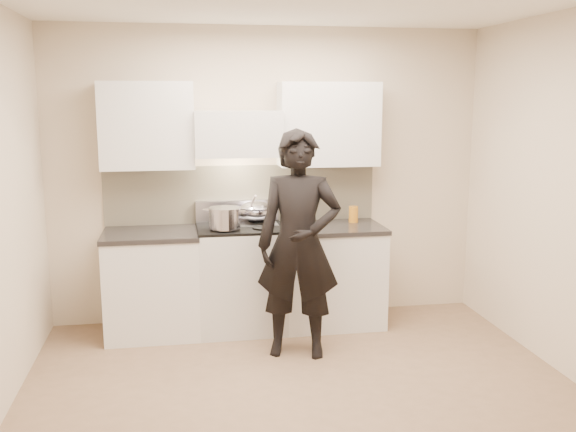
{
  "coord_description": "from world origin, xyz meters",
  "views": [
    {
      "loc": [
        -0.83,
        -4.13,
        2.07
      ],
      "look_at": [
        0.06,
        1.05,
        1.09
      ],
      "focal_mm": 40.0,
      "sensor_mm": 36.0,
      "label": 1
    }
  ],
  "objects_px": {
    "stove": "(241,277)",
    "person": "(299,244)",
    "counter_right": "(331,274)",
    "utensil_crock": "(301,213)",
    "wok": "(256,211)"
  },
  "relations": [
    {
      "from": "wok",
      "to": "utensil_crock",
      "type": "bearing_deg",
      "value": 10.77
    },
    {
      "from": "wok",
      "to": "utensil_crock",
      "type": "height_order",
      "value": "wok"
    },
    {
      "from": "stove",
      "to": "wok",
      "type": "relative_size",
      "value": 2.23
    },
    {
      "from": "stove",
      "to": "wok",
      "type": "distance_m",
      "value": 0.61
    },
    {
      "from": "stove",
      "to": "person",
      "type": "bearing_deg",
      "value": -59.11
    },
    {
      "from": "stove",
      "to": "person",
      "type": "relative_size",
      "value": 0.53
    },
    {
      "from": "wok",
      "to": "stove",
      "type": "bearing_deg",
      "value": -141.68
    },
    {
      "from": "stove",
      "to": "wok",
      "type": "bearing_deg",
      "value": 38.32
    },
    {
      "from": "counter_right",
      "to": "utensil_crock",
      "type": "height_order",
      "value": "utensil_crock"
    },
    {
      "from": "counter_right",
      "to": "stove",
      "type": "bearing_deg",
      "value": -180.0
    },
    {
      "from": "wok",
      "to": "person",
      "type": "height_order",
      "value": "person"
    },
    {
      "from": "stove",
      "to": "utensil_crock",
      "type": "height_order",
      "value": "utensil_crock"
    },
    {
      "from": "wok",
      "to": "utensil_crock",
      "type": "relative_size",
      "value": 1.56
    },
    {
      "from": "stove",
      "to": "utensil_crock",
      "type": "xyz_separation_m",
      "value": [
        0.59,
        0.21,
        0.53
      ]
    },
    {
      "from": "counter_right",
      "to": "person",
      "type": "height_order",
      "value": "person"
    }
  ]
}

